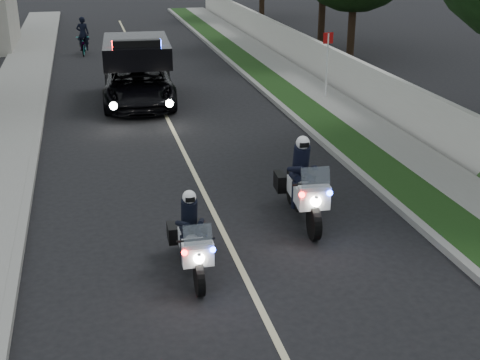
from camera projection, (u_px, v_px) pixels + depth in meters
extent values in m
plane|color=black|center=(240.00, 266.00, 12.05)|extent=(120.00, 120.00, 0.00)
cube|color=gray|center=(287.00, 111.00, 21.95)|extent=(0.20, 60.00, 0.15)
cube|color=#193814|center=(306.00, 109.00, 22.11)|extent=(1.20, 60.00, 0.16)
cube|color=gray|center=(341.00, 107.00, 22.39)|extent=(1.40, 60.00, 0.16)
cube|color=beige|center=(369.00, 87.00, 22.36)|extent=(0.22, 60.00, 1.50)
cube|color=gray|center=(40.00, 127.00, 20.15)|extent=(0.20, 60.00, 0.15)
cube|color=gray|center=(3.00, 130.00, 19.91)|extent=(2.00, 60.00, 0.16)
cube|color=#BFB78C|center=(168.00, 121.00, 21.08)|extent=(0.12, 50.00, 0.01)
imported|color=black|center=(140.00, 103.00, 23.25)|extent=(2.81, 5.51, 2.61)
imported|color=black|center=(85.00, 54.00, 32.12)|extent=(0.75, 1.87, 0.96)
imported|color=black|center=(85.00, 54.00, 32.12)|extent=(0.62, 0.43, 1.66)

